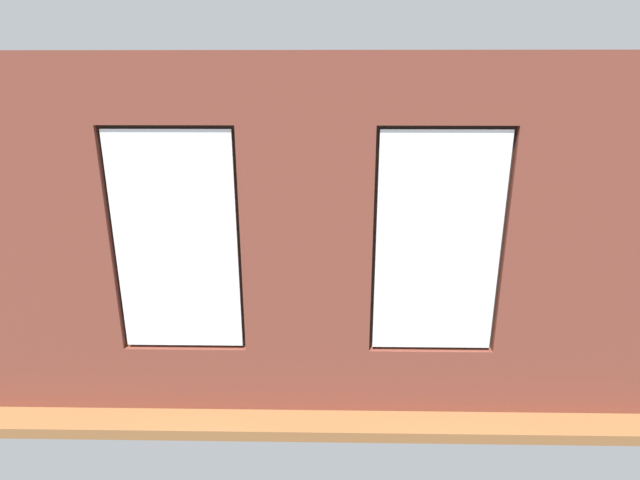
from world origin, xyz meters
The scene contains 18 objects.
ground_plane centered at (0.00, 0.00, -0.05)m, with size 7.28×5.63×0.10m, color brown.
brick_wall_with_windows centered at (0.00, 2.44, 1.50)m, with size 6.68×0.30×3.04m.
white_wall_right centered at (3.29, 0.20, 1.52)m, with size 0.10×4.63×3.04m, color white.
couch_by_window centered at (0.13, 1.79, 0.33)m, with size 1.90×0.87×0.80m.
couch_left centered at (-2.64, 0.79, 0.33)m, with size 1.00×2.11×0.80m.
coffee_table centered at (-0.25, 0.18, 0.38)m, with size 1.46×0.81×0.42m.
cup_ceramic centered at (-0.06, 0.08, 0.47)m, with size 0.08×0.08×0.10m, color #B23D38.
candle_jar centered at (-0.36, 0.30, 0.48)m, with size 0.08×0.08×0.12m, color #B7333D.
table_plant_small centered at (-0.65, 0.04, 0.56)m, with size 0.15×0.15×0.25m.
remote_silver centered at (0.19, 0.30, 0.44)m, with size 0.05×0.17×0.02m, color #B2B2B7.
remote_gray centered at (-0.25, 0.18, 0.44)m, with size 0.05×0.17×0.02m, color #59595B.
media_console centered at (2.99, 0.29, 0.30)m, with size 1.30×0.42×0.60m, color black.
tv_flatscreen centered at (2.99, 0.29, 0.97)m, with size 1.06×0.20×0.75m.
potted_plant_corner_near_left centered at (-2.79, -1.82, 0.50)m, with size 0.48×0.48×0.81m.
potted_plant_foreground_right centered at (2.69, -1.76, 0.59)m, with size 1.05×1.16×1.24m.
potted_plant_by_left_couch centered at (-2.24, -0.69, 0.40)m, with size 0.44×0.44×0.59m.
potted_plant_mid_room_small centered at (-1.18, -0.96, 0.37)m, with size 0.34×0.34×0.56m.
potted_plant_near_tv centered at (2.45, 1.39, 0.90)m, with size 0.98×0.96×1.43m.
Camera 1 is at (-0.18, 6.32, 2.84)m, focal length 28.00 mm.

